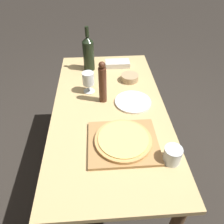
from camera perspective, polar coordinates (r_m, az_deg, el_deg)
The scene contains 11 objects.
ground_plane at distance 1.95m, azimuth -0.55°, elevation -15.88°, with size 12.00×12.00×0.00m, color #2D2823.
dining_table at distance 1.46m, azimuth -0.70°, elevation -2.03°, with size 0.71×1.39×0.75m.
cutting_board at distance 1.16m, azimuth 2.91°, elevation -7.92°, with size 0.36×0.32×0.02m.
pizza at distance 1.14m, azimuth 2.94°, elevation -7.25°, with size 0.30×0.30×0.02m.
wine_bottle at distance 1.73m, azimuth -6.17°, elevation 15.08°, with size 0.09×0.09×0.34m.
pepper_mill at distance 1.36m, azimuth -2.48°, elevation 7.53°, with size 0.05×0.05×0.28m.
wine_glass at distance 1.47m, azimuth -6.22°, elevation 8.50°, with size 0.08×0.08×0.15m.
small_bowl at distance 1.63m, azimuth 4.63°, elevation 8.92°, with size 0.13×0.13×0.05m.
drinking_tumbler at distance 1.10m, azimuth 15.48°, elevation -10.79°, with size 0.09×0.09×0.09m.
dinner_plate at distance 1.42m, azimuth 5.49°, elevation 2.68°, with size 0.23×0.23×0.01m.
food_container at distance 1.81m, azimuth 1.41°, elevation 12.50°, with size 0.20×0.10×0.04m.
Camera 1 is at (-0.06, -1.07, 1.63)m, focal length 35.00 mm.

